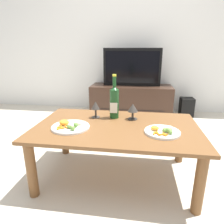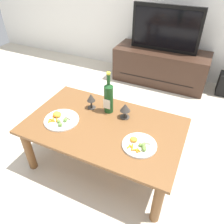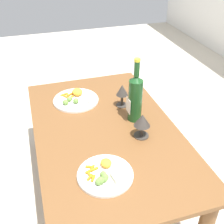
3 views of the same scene
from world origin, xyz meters
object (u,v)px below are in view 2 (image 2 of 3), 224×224
at_px(wine_bottle, 109,97).
at_px(goblet_right, 125,108).
at_px(goblet_left, 91,99).
at_px(dining_table, 104,131).
at_px(tv_stand, 160,66).
at_px(dinner_plate_left, 61,119).
at_px(tv_screen, 166,29).
at_px(dinner_plate_right, 140,145).

bearing_deg(wine_bottle, goblet_right, -7.51).
xyz_separation_m(wine_bottle, goblet_left, (-0.16, -0.02, -0.05)).
height_order(dining_table, tv_stand, tv_stand).
height_order(goblet_right, dinner_plate_left, goblet_right).
xyz_separation_m(tv_stand, goblet_left, (-0.23, -1.54, 0.32)).
distance_m(dining_table, goblet_left, 0.31).
bearing_deg(dinner_plate_left, goblet_right, 29.79).
height_order(dining_table, dinner_plate_left, dinner_plate_left).
height_order(wine_bottle, goblet_left, wine_bottle).
relative_size(dining_table, wine_bottle, 3.38).
height_order(dining_table, wine_bottle, wine_bottle).
distance_m(tv_stand, dinner_plate_left, 1.85).
xyz_separation_m(tv_screen, dinner_plate_left, (-0.37, -1.80, -0.29)).
distance_m(tv_screen, goblet_left, 1.57).
relative_size(tv_stand, goblet_right, 9.39).
bearing_deg(goblet_left, dinner_plate_left, -117.98).
height_order(goblet_right, dinner_plate_right, goblet_right).
distance_m(dining_table, wine_bottle, 0.29).
relative_size(goblet_left, dinner_plate_left, 0.50).
relative_size(wine_bottle, dinner_plate_right, 1.48).
height_order(tv_stand, goblet_left, goblet_left).
bearing_deg(tv_screen, dinner_plate_right, -80.38).
bearing_deg(wine_bottle, goblet_left, -172.49).
relative_size(tv_screen, dinner_plate_right, 3.52).
bearing_deg(dining_table, wine_bottle, 102.95).
xyz_separation_m(dining_table, dinner_plate_right, (0.34, -0.10, 0.08)).
relative_size(tv_stand, goblet_left, 8.84).
distance_m(goblet_left, goblet_right, 0.32).
bearing_deg(dinner_plate_left, tv_screen, 78.31).
relative_size(tv_screen, goblet_left, 6.17).
xyz_separation_m(dinner_plate_left, dinner_plate_right, (0.68, -0.00, -0.00)).
bearing_deg(dining_table, tv_stand, 88.89).
relative_size(goblet_left, dinner_plate_right, 0.57).
xyz_separation_m(goblet_left, goblet_right, (0.32, -0.00, -0.01)).
xyz_separation_m(tv_stand, dinner_plate_left, (-0.37, -1.80, 0.23)).
relative_size(wine_bottle, dinner_plate_left, 1.30).
relative_size(dining_table, goblet_right, 9.28).
bearing_deg(dining_table, goblet_right, 54.32).
height_order(dining_table, goblet_right, goblet_right).
bearing_deg(goblet_right, dinner_plate_right, -49.81).
xyz_separation_m(tv_screen, goblet_right, (0.08, -1.53, -0.21)).
xyz_separation_m(dining_table, wine_bottle, (-0.04, 0.18, 0.22)).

